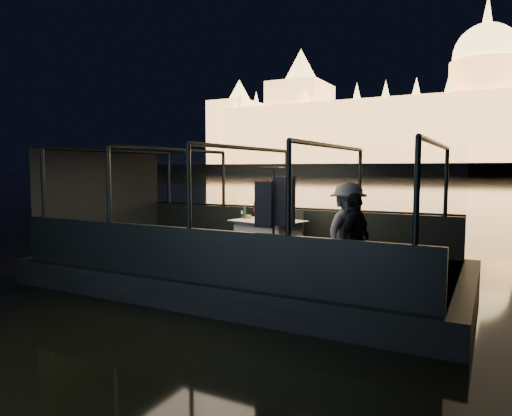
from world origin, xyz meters
The scene contains 28 objects.
river_water centered at (0.00, 80.00, 0.00)m, with size 500.00×500.00×0.00m, color black.
boat_hull centered at (0.00, 0.00, 0.00)m, with size 8.60×4.40×1.00m, color black.
boat_deck centered at (0.00, 0.00, 0.48)m, with size 8.00×4.00×0.04m, color black.
gunwale_port centered at (0.00, 2.00, 0.95)m, with size 8.00×0.08×0.90m, color black.
gunwale_starboard centered at (0.00, -2.00, 0.95)m, with size 8.00×0.08×0.90m, color black.
cabin_glass_port centered at (0.00, 2.00, 2.10)m, with size 8.00×0.02×1.40m, color #99B2B2, non-canonical shape.
cabin_glass_starboard centered at (0.00, -2.00, 2.10)m, with size 8.00×0.02×1.40m, color #99B2B2, non-canonical shape.
cabin_roof_glass centered at (0.00, 0.00, 2.80)m, with size 8.00×4.00×0.02m, color #99B2B2, non-canonical shape.
end_wall_fore centered at (-4.00, 0.00, 1.65)m, with size 0.02×4.00×2.30m, color black, non-canonical shape.
end_wall_aft centered at (4.00, 0.00, 1.65)m, with size 0.02×4.00×2.30m, color black, non-canonical shape.
canopy_ribs centered at (0.00, 0.00, 1.65)m, with size 8.00×4.00×2.30m, color black, non-canonical shape.
embankment centered at (0.00, 210.00, 1.00)m, with size 400.00×140.00×6.00m, color #423D33.
parliament_building centered at (0.00, 175.00, 29.00)m, with size 220.00×32.00×60.00m, color #F2D18C, non-canonical shape.
dining_table_central centered at (0.15, 0.68, 0.89)m, with size 1.45×1.05×0.77m, color white.
chair_port_left centered at (-0.12, 1.30, 0.95)m, with size 0.44×0.44×0.93m, color black.
chair_port_right centered at (0.43, 1.35, 0.95)m, with size 0.42×0.42×0.91m, color black.
coat_stand centered at (1.28, -1.43, 1.40)m, with size 0.54×0.43×1.96m, color black, non-canonical shape.
person_woman_coral centered at (0.14, 1.61, 1.25)m, with size 0.49×0.33×1.37m, color #DE5154.
person_man_maroon centered at (-0.34, 1.56, 1.25)m, with size 0.78×0.61×1.62m, color #3B1011.
passenger_stripe centered at (2.37, -0.86, 1.35)m, with size 1.08×0.61×1.67m, color white.
passenger_dark centered at (2.57, -1.18, 1.35)m, with size 0.90×0.38×1.52m, color black.
wine_bottle centered at (-0.45, 0.71, 1.42)m, with size 0.07×0.07×0.33m, color #13361D.
bread_basket centered at (-0.43, 0.80, 1.31)m, with size 0.20×0.20×0.08m, color brown.
amber_candle centered at (0.18, 0.76, 1.31)m, with size 0.06×0.06×0.09m, color gold.
plate_near centered at (0.28, 0.53, 1.27)m, with size 0.25×0.25×0.02m, color white.
plate_far centered at (-0.33, 1.02, 1.27)m, with size 0.25×0.25×0.02m, color silver.
wine_glass_white centered at (-0.45, 0.59, 1.36)m, with size 0.06×0.06×0.19m, color silver, non-canonical shape.
wine_glass_red centered at (0.17, 0.97, 1.36)m, with size 0.06×0.06×0.17m, color white, non-canonical shape.
Camera 1 is at (4.48, -8.16, 2.39)m, focal length 32.00 mm.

